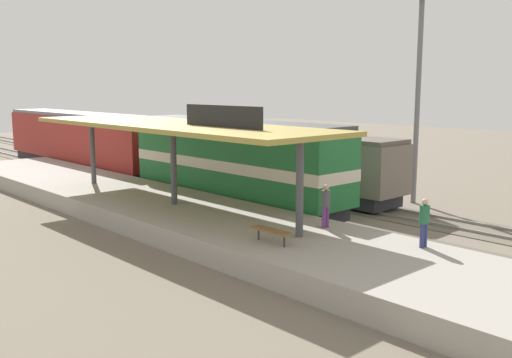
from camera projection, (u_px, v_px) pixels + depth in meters
name	position (u px, v px, depth m)	size (l,w,h in m)	color
ground_plane	(275.00, 204.00, 31.43)	(120.00, 120.00, 0.00)	#706656
track_near	(247.00, 208.00, 30.09)	(3.20, 110.00, 0.16)	#5F5649
track_far	(306.00, 197.00, 33.17)	(3.20, 110.00, 0.16)	#5F5649
platform	(175.00, 213.00, 26.94)	(6.00, 44.00, 0.90)	#9E998E
station_canopy	(174.00, 127.00, 26.22)	(5.20, 18.00, 4.70)	#47474C
platform_bench	(271.00, 231.00, 20.09)	(0.44, 1.70, 0.50)	#333338
locomotive	(234.00, 161.00, 30.46)	(2.93, 14.43, 4.44)	#28282D
passenger_carriage_single	(81.00, 140.00, 43.54)	(2.90, 20.00, 4.24)	#28282D
freight_car	(308.00, 164.00, 32.82)	(2.80, 12.00, 3.54)	#28282D
light_mast	(420.00, 48.00, 30.31)	(1.10, 1.10, 11.70)	slate
person_waiting	(326.00, 204.00, 22.27)	(0.34, 0.34, 1.71)	#663375
person_walking	(424.00, 220.00, 19.53)	(0.34, 0.34, 1.71)	navy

